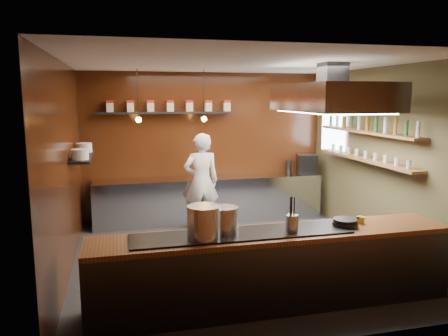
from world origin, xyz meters
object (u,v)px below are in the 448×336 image
object	(u,v)px
extractor_hood	(332,97)
chef	(201,182)
espresso_machine	(307,164)
stockpot_small	(225,220)
stockpot_large	(204,222)

from	to	relation	value
extractor_hood	chef	distance (m)	3.04
extractor_hood	chef	world-z (taller)	extractor_hood
espresso_machine	chef	distance (m)	2.42
extractor_hood	chef	bearing A→B (deg)	127.05
espresso_machine	extractor_hood	bearing A→B (deg)	-92.49
stockpot_small	espresso_machine	distance (m)	4.55
espresso_machine	chef	bearing A→B (deg)	-153.79
extractor_hood	stockpot_large	bearing A→B (deg)	-149.63
extractor_hood	stockpot_small	bearing A→B (deg)	-149.26
stockpot_large	stockpot_small	size ratio (longest dim) A/B	1.17
espresso_machine	chef	xyz separation A→B (m)	(-2.36, -0.47, -0.18)
stockpot_large	stockpot_small	bearing A→B (deg)	27.72
extractor_hood	chef	size ratio (longest dim) A/B	1.09
extractor_hood	espresso_machine	world-z (taller)	extractor_hood
stockpot_large	espresso_machine	bearing A→B (deg)	52.11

